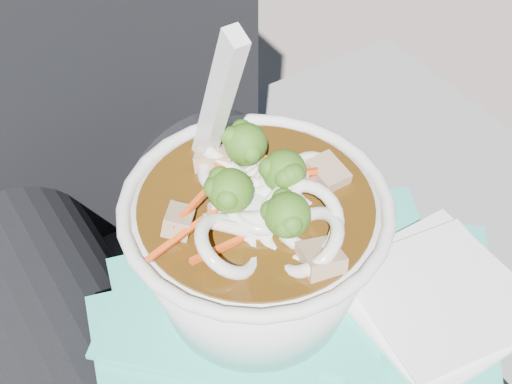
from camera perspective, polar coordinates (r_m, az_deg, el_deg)
person_body at (r=0.59m, az=-6.64°, el=-8.21°), size 0.34×0.94×0.99m
plastic_bag at (r=0.51m, az=1.26°, el=-9.89°), size 0.34×0.31×0.02m
napkins at (r=0.52m, az=14.32°, el=-8.09°), size 0.12×0.12×0.01m
udon_bowl at (r=0.46m, az=0.08°, el=-3.86°), size 0.21×0.21×0.21m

